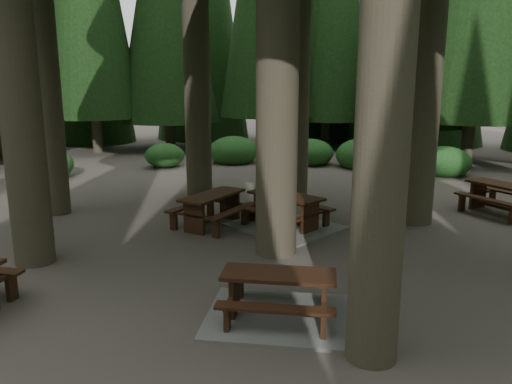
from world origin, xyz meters
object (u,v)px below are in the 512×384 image
Objects in this scene: picnic_table_b at (213,205)px; picnic_table_d at (503,194)px; picnic_table_c at (285,216)px; picnic_table_a at (279,303)px.

picnic_table_d reaches higher than picnic_table_b.
picnic_table_d is (5.65, 5.31, 0.01)m from picnic_table_b.
picnic_table_c is at bearing -62.26° from picnic_table_b.
picnic_table_d is at bearing -50.78° from picnic_table_b.
picnic_table_d reaches higher than picnic_table_a.
picnic_table_b is at bearing -109.91° from picnic_table_d.
picnic_table_b is 1.80m from picnic_table_c.
picnic_table_d is at bearing 52.05° from picnic_table_a.
picnic_table_a is 4.83m from picnic_table_c.
picnic_table_d is (4.13, 4.37, 0.26)m from picnic_table_c.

